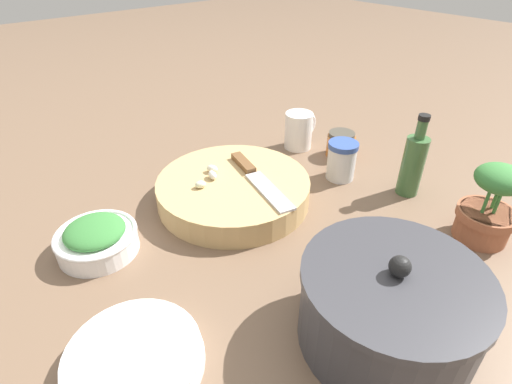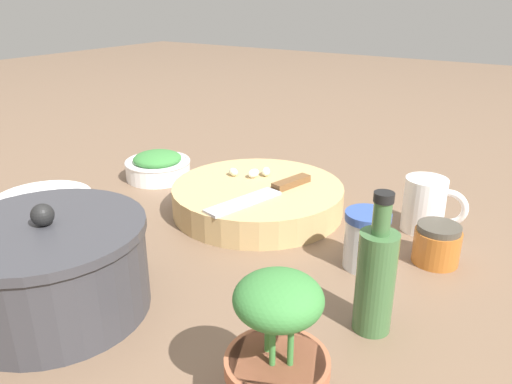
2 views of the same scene
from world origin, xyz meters
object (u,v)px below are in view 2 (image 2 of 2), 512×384
honey_jar (437,244)px  oil_bottle (376,277)px  herb_bowl (158,166)px  stock_pot (52,268)px  spice_jar (365,241)px  plate_stack (43,204)px  cutting_board (260,199)px  garlic_cloves (252,172)px  potted_herb (277,355)px  chef_knife (268,192)px  coffee_mug (426,205)px

honey_jar → oil_bottle: size_ratio=0.39×
herb_bowl → stock_pot: (-0.24, 0.44, 0.03)m
spice_jar → honey_jar: bearing=-138.2°
spice_jar → plate_stack: (0.58, 0.14, -0.03)m
cutting_board → oil_bottle: (-0.31, 0.22, 0.05)m
garlic_cloves → herb_bowl: 0.25m
stock_pot → garlic_cloves: bearing=-91.5°
oil_bottle → potted_herb: oil_bottle is taller
herb_bowl → chef_knife: bearing=170.2°
spice_jar → oil_bottle: (-0.06, 0.13, 0.03)m
garlic_cloves → stock_pot: 0.44m
garlic_cloves → honey_jar: garlic_cloves is taller
honey_jar → stock_pot: bearing=46.1°
oil_bottle → potted_herb: bearing=79.5°
herb_bowl → potted_herb: 0.70m
honey_jar → garlic_cloves: bearing=-7.2°
cutting_board → honey_jar: bearing=178.0°
cutting_board → garlic_cloves: bearing=-40.9°
herb_bowl → honey_jar: bearing=176.2°
chef_knife → oil_bottle: oil_bottle is taller
stock_pot → oil_bottle: bearing=-152.4°
chef_knife → garlic_cloves: 0.10m
coffee_mug → garlic_cloves: bearing=9.7°
oil_bottle → spice_jar: bearing=-64.2°
potted_herb → plate_stack: bearing=-15.4°
chef_knife → plate_stack: chef_knife is taller
garlic_cloves → spice_jar: (-0.28, 0.12, -0.01)m
coffee_mug → plate_stack: 0.70m
plate_stack → honey_jar: honey_jar is taller
cutting_board → oil_bottle: size_ratio=1.76×
oil_bottle → honey_jar: bearing=-96.2°
honey_jar → potted_herb: potted_herb is taller
coffee_mug → potted_herb: size_ratio=0.71×
spice_jar → potted_herb: (-0.03, 0.31, 0.02)m
cutting_board → coffee_mug: 0.30m
spice_jar → coffee_mug: (-0.04, -0.18, 0.00)m
spice_jar → plate_stack: bearing=13.1°
plate_stack → honey_jar: (-0.67, -0.21, 0.02)m
herb_bowl → potted_herb: potted_herb is taller
cutting_board → spice_jar: size_ratio=3.57×
cutting_board → coffee_mug: bearing=-162.2°
spice_jar → stock_pot: stock_pot is taller
chef_knife → stock_pot: bearing=90.9°
coffee_mug → spice_jar: bearing=77.5°
honey_jar → oil_bottle: oil_bottle is taller
chef_knife → herb_bowl: bearing=3.9°
plate_stack → honey_jar: size_ratio=2.62×
plate_stack → potted_herb: potted_herb is taller
cutting_board → oil_bottle: bearing=144.2°
stock_pot → coffee_mug: bearing=-123.9°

